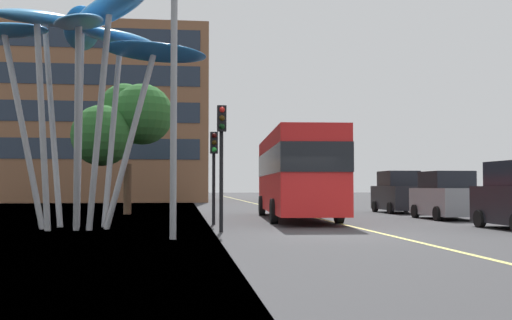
% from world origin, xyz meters
% --- Properties ---
extents(ground, '(120.00, 240.00, 0.10)m').
position_xyz_m(ground, '(-0.71, 0.00, -0.05)').
color(ground, '#38383A').
extents(red_bus, '(3.25, 11.61, 3.86)m').
position_xyz_m(red_bus, '(0.62, 8.60, 2.11)').
color(red_bus, red).
rests_on(red_bus, ground).
extents(leaf_sculpture, '(8.37, 9.06, 8.00)m').
position_xyz_m(leaf_sculpture, '(-7.71, 3.64, 6.34)').
color(leaf_sculpture, '#9EA0A5').
rests_on(leaf_sculpture, ground).
extents(traffic_light_kerb_near, '(0.28, 0.42, 3.93)m').
position_xyz_m(traffic_light_kerb_near, '(-3.11, 1.37, 2.84)').
color(traffic_light_kerb_near, black).
rests_on(traffic_light_kerb_near, ground).
extents(traffic_light_kerb_far, '(0.28, 0.42, 3.44)m').
position_xyz_m(traffic_light_kerb_far, '(-3.15, 5.15, 2.50)').
color(traffic_light_kerb_far, black).
rests_on(traffic_light_kerb_far, ground).
extents(car_parked_mid, '(2.08, 3.89, 2.08)m').
position_xyz_m(car_parked_mid, '(7.09, 7.79, 0.97)').
color(car_parked_mid, gray).
rests_on(car_parked_mid, ground).
extents(car_parked_far, '(1.98, 4.05, 2.24)m').
position_xyz_m(car_parked_far, '(7.23, 14.11, 1.04)').
color(car_parked_far, black).
rests_on(car_parked_far, ground).
extents(street_lamp, '(1.55, 0.44, 8.10)m').
position_xyz_m(street_lamp, '(-4.23, -0.90, 5.11)').
color(street_lamp, gray).
rests_on(street_lamp, ground).
extents(tree_pavement_near, '(4.98, 4.90, 6.88)m').
position_xyz_m(tree_pavement_near, '(-7.29, 13.94, 4.77)').
color(tree_pavement_near, brown).
rests_on(tree_pavement_near, ground).
extents(backdrop_building, '(25.52, 13.27, 16.09)m').
position_xyz_m(backdrop_building, '(-14.79, 42.61, 8.05)').
color(backdrop_building, brown).
rests_on(backdrop_building, ground).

